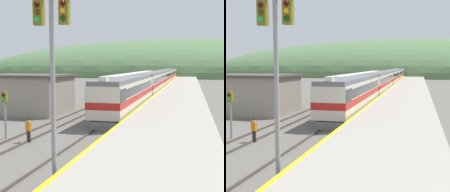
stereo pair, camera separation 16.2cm
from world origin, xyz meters
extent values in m
cube|color=#4C443D|center=(-0.72, 70.00, 0.08)|extent=(0.08, 180.00, 0.16)
cube|color=#4C443D|center=(0.72, 70.00, 0.08)|extent=(0.08, 180.00, 0.16)
cube|color=#4C443D|center=(-5.44, 70.00, 0.08)|extent=(0.08, 180.00, 0.16)
cube|color=#4C443D|center=(-4.01, 70.00, 0.08)|extent=(0.08, 180.00, 0.16)
cube|color=#9E9689|center=(5.05, 50.00, 0.52)|extent=(6.82, 140.00, 1.04)
cube|color=yellow|center=(1.76, 50.00, 1.04)|extent=(0.24, 140.00, 0.01)
ellipsoid|color=#517547|center=(0.00, 161.14, 0.00)|extent=(224.52, 101.03, 36.28)
cube|color=gray|center=(-10.75, 25.97, 1.99)|extent=(8.44, 6.86, 3.98)
cube|color=#47423D|center=(-10.75, 25.97, 4.10)|extent=(8.94, 7.36, 0.24)
cube|color=black|center=(0.00, 28.39, 0.42)|extent=(2.35, 18.91, 0.85)
cube|color=beige|center=(0.00, 28.39, 2.21)|extent=(2.86, 20.12, 2.71)
cube|color=red|center=(0.00, 28.39, 1.99)|extent=(2.89, 20.14, 0.60)
cube|color=black|center=(0.00, 28.39, 2.80)|extent=(2.89, 18.91, 0.81)
cube|color=slate|center=(0.00, 28.39, 3.76)|extent=(2.69, 20.12, 0.40)
cube|color=black|center=(0.00, 19.46, 2.80)|extent=(2.90, 2.20, 1.08)
cube|color=beige|center=(0.00, 18.78, 4.14)|extent=(0.64, 0.80, 0.36)
cube|color=slate|center=(0.00, 18.53, 0.38)|extent=(2.23, 0.40, 0.77)
cube|color=black|center=(0.00, 50.36, 0.42)|extent=(2.35, 20.69, 0.85)
cube|color=beige|center=(0.00, 50.36, 2.21)|extent=(2.86, 22.01, 2.71)
cube|color=red|center=(0.00, 50.36, 1.99)|extent=(2.89, 22.03, 0.60)
cube|color=black|center=(0.00, 50.36, 2.80)|extent=(2.89, 20.69, 0.81)
cube|color=slate|center=(0.00, 50.36, 3.76)|extent=(2.69, 22.01, 0.40)
cube|color=black|center=(0.00, 73.28, 0.42)|extent=(2.35, 20.69, 0.85)
cube|color=beige|center=(0.00, 73.28, 2.21)|extent=(2.86, 22.01, 2.71)
cube|color=red|center=(0.00, 73.28, 1.99)|extent=(2.89, 22.03, 0.60)
cube|color=black|center=(0.00, 73.28, 2.80)|extent=(2.89, 20.69, 0.81)
cube|color=slate|center=(0.00, 73.28, 3.76)|extent=(2.69, 22.01, 0.40)
cube|color=black|center=(0.00, 96.19, 0.42)|extent=(2.35, 20.69, 0.85)
cube|color=beige|center=(0.00, 96.19, 2.21)|extent=(2.86, 22.01, 2.71)
cube|color=red|center=(0.00, 96.19, 1.99)|extent=(2.89, 22.03, 0.60)
cube|color=black|center=(0.00, 96.19, 2.80)|extent=(2.89, 20.69, 0.81)
cube|color=slate|center=(0.00, 96.19, 3.76)|extent=(2.69, 22.01, 0.40)
cube|color=black|center=(0.00, 119.10, 0.42)|extent=(2.35, 20.69, 0.85)
cube|color=beige|center=(0.00, 119.10, 2.21)|extent=(2.86, 22.01, 2.71)
cube|color=red|center=(0.00, 119.10, 1.99)|extent=(2.89, 22.03, 0.60)
cube|color=black|center=(0.00, 119.10, 2.80)|extent=(2.89, 20.69, 0.81)
cube|color=slate|center=(0.00, 119.10, 3.76)|extent=(2.69, 22.01, 0.40)
cube|color=black|center=(-4.72, 61.60, 0.40)|extent=(2.46, 44.90, 0.80)
cube|color=beige|center=(-4.72, 61.60, 2.19)|extent=(2.90, 46.77, 2.77)
cylinder|color=gray|center=(1.25, 6.75, 4.43)|extent=(0.20, 0.20, 8.87)
cube|color=#6B6619|center=(0.70, 6.75, 7.36)|extent=(0.40, 0.28, 1.02)
sphere|color=#3C0504|center=(0.70, 6.57, 7.64)|extent=(0.22, 0.22, 0.22)
sphere|color=#412C05|center=(0.70, 6.57, 7.36)|extent=(0.22, 0.22, 0.22)
sphere|color=green|center=(0.70, 6.57, 7.07)|extent=(0.22, 0.22, 0.22)
cube|color=#6B6619|center=(1.80, 6.75, 7.36)|extent=(0.40, 0.28, 1.02)
sphere|color=#3C0504|center=(1.80, 6.57, 7.64)|extent=(0.22, 0.22, 0.22)
sphere|color=orange|center=(1.80, 6.57, 7.36)|extent=(0.22, 0.22, 0.22)
sphere|color=black|center=(1.80, 6.57, 7.07)|extent=(0.22, 0.22, 0.22)
cylinder|color=gray|center=(-6.06, 14.42, 1.71)|extent=(0.14, 0.14, 3.43)
cube|color=#6B6619|center=(-6.06, 14.42, 3.02)|extent=(0.36, 0.28, 0.71)
sphere|color=#3C0504|center=(-6.06, 14.25, 3.16)|extent=(0.22, 0.22, 0.22)
sphere|color=green|center=(-6.06, 14.25, 2.88)|extent=(0.22, 0.22, 0.22)
cylinder|color=#2D2D33|center=(-4.05, 13.95, 0.39)|extent=(0.14, 0.14, 0.78)
cylinder|color=#2D2D33|center=(-3.88, 13.92, 0.39)|extent=(0.14, 0.14, 0.78)
cube|color=orange|center=(-3.97, 13.93, 1.08)|extent=(0.39, 0.28, 0.60)
sphere|color=tan|center=(-3.97, 13.93, 1.49)|extent=(0.21, 0.21, 0.21)
cylinder|color=black|center=(-3.97, 13.93, 1.59)|extent=(0.22, 0.22, 0.06)
camera|label=1|loc=(6.70, -4.92, 5.27)|focal=50.00mm
camera|label=2|loc=(6.86, -4.88, 5.27)|focal=50.00mm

